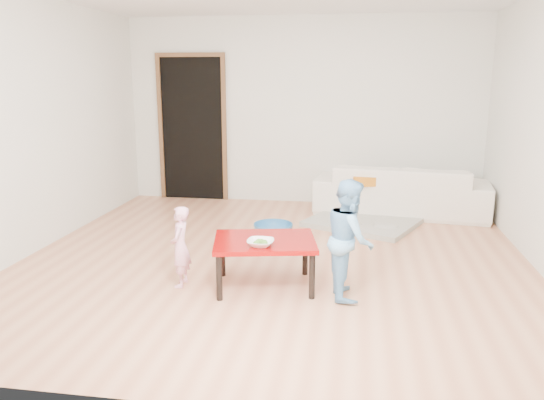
% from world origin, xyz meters
% --- Properties ---
extents(floor, '(5.00, 5.00, 0.01)m').
position_xyz_m(floor, '(0.00, 0.00, 0.00)').
color(floor, '#C17852').
rests_on(floor, ground).
extents(back_wall, '(5.00, 0.02, 2.60)m').
position_xyz_m(back_wall, '(0.00, 2.50, 1.30)').
color(back_wall, silver).
rests_on(back_wall, floor).
extents(left_wall, '(0.02, 5.00, 2.60)m').
position_xyz_m(left_wall, '(-2.50, 0.00, 1.30)').
color(left_wall, silver).
rests_on(left_wall, floor).
extents(doorway, '(1.02, 0.08, 2.11)m').
position_xyz_m(doorway, '(-1.60, 2.48, 1.02)').
color(doorway, brown).
rests_on(doorway, back_wall).
extents(sofa, '(2.32, 1.14, 0.65)m').
position_xyz_m(sofa, '(1.38, 2.05, 0.33)').
color(sofa, white).
rests_on(sofa, floor).
extents(cushion, '(0.51, 0.48, 0.12)m').
position_xyz_m(cushion, '(0.94, 1.84, 0.49)').
color(cushion, orange).
rests_on(cushion, sofa).
extents(red_table, '(0.97, 0.80, 0.43)m').
position_xyz_m(red_table, '(0.02, -0.74, 0.21)').
color(red_table, '#860807').
rests_on(red_table, floor).
extents(bowl, '(0.22, 0.22, 0.05)m').
position_xyz_m(bowl, '(0.02, -0.92, 0.46)').
color(bowl, white).
rests_on(bowl, red_table).
extents(broccoli, '(0.12, 0.12, 0.06)m').
position_xyz_m(broccoli, '(0.02, -0.92, 0.46)').
color(broccoli, '#2D5919').
rests_on(broccoli, red_table).
extents(child_pink, '(0.19, 0.27, 0.71)m').
position_xyz_m(child_pink, '(-0.70, -0.83, 0.36)').
color(child_pink, pink).
rests_on(child_pink, floor).
extents(child_blue, '(0.44, 0.53, 0.99)m').
position_xyz_m(child_blue, '(0.74, -0.81, 0.50)').
color(child_blue, '#5DA4D7').
rests_on(child_blue, floor).
extents(basin, '(0.45, 0.45, 0.14)m').
position_xyz_m(basin, '(-0.14, 0.76, 0.07)').
color(basin, '#29689D').
rests_on(basin, floor).
extents(blanket, '(1.53, 1.43, 0.06)m').
position_xyz_m(blanket, '(0.88, 1.39, 0.03)').
color(blanket, '#ACA597').
rests_on(blanket, floor).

